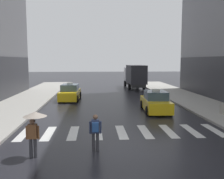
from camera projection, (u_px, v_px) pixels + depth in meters
ground_plane at (129, 151)px, 11.29m from camera, size 160.00×160.00×0.00m
crosswalk_markings at (121, 132)px, 14.27m from camera, size 11.30×2.80×0.01m
taxi_lead at (155, 102)px, 19.98m from camera, size 2.07×4.60×1.80m
taxi_second at (70, 93)px, 25.70m from camera, size 2.07×4.61×1.80m
box_truck at (135, 76)px, 36.29m from camera, size 2.36×7.57×3.35m
pedestrian_with_umbrella at (34, 122)px, 10.34m from camera, size 0.96×0.96×1.94m
pedestrian_with_backpack at (95, 130)px, 11.16m from camera, size 0.55×0.43×1.65m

